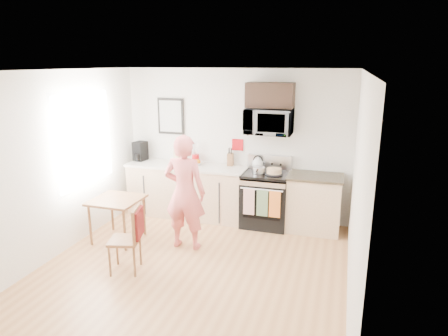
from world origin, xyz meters
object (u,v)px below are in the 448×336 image
(range, at_px, (265,200))
(chair, at_px, (133,230))
(dining_table, at_px, (117,204))
(person, at_px, (185,192))
(microwave, at_px, (269,122))
(cake, at_px, (274,171))

(range, relative_size, chair, 1.29)
(dining_table, bearing_deg, range, 31.25)
(chair, bearing_deg, person, 52.09)
(microwave, bearing_deg, chair, -121.87)
(range, bearing_deg, microwave, 90.06)
(dining_table, relative_size, chair, 0.80)
(microwave, xyz_separation_m, chair, (-1.33, -2.15, -1.18))
(range, xyz_separation_m, chair, (-1.33, -2.04, 0.14))
(person, relative_size, dining_table, 2.39)
(range, bearing_deg, cake, -24.01)
(microwave, bearing_deg, person, -127.25)
(dining_table, height_order, cake, cake)
(microwave, height_order, dining_table, microwave)
(microwave, height_order, chair, microwave)
(cake, bearing_deg, range, 155.99)
(microwave, relative_size, dining_table, 1.06)
(dining_table, distance_m, chair, 1.08)
(range, distance_m, person, 1.58)
(range, distance_m, microwave, 1.33)
(range, height_order, microwave, microwave)
(microwave, height_order, cake, microwave)
(chair, relative_size, cake, 3.01)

